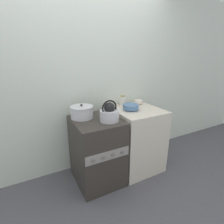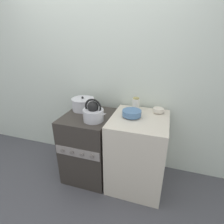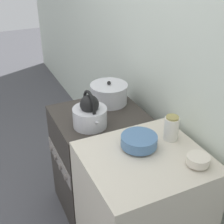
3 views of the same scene
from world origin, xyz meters
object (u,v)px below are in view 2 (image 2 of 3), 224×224
(small_ceramic_bowl, at_px, (158,110))
(storage_jar, at_px, (136,104))
(cooking_pot, at_px, (83,104))
(enamel_bowl, at_px, (132,113))
(stove, at_px, (90,145))
(kettle, at_px, (94,113))

(small_ceramic_bowl, height_order, storage_jar, storage_jar)
(cooking_pot, bearing_deg, enamel_bowl, -9.40)
(stove, xyz_separation_m, enamel_bowl, (0.52, 0.03, 0.50))
(stove, relative_size, small_ceramic_bowl, 6.94)
(kettle, relative_size, storage_jar, 1.80)
(cooking_pot, distance_m, enamel_bowl, 0.65)
(kettle, height_order, storage_jar, kettle)
(kettle, distance_m, cooking_pot, 0.36)
(kettle, bearing_deg, small_ceramic_bowl, 27.64)
(small_ceramic_bowl, xyz_separation_m, storage_jar, (-0.27, 0.01, 0.04))
(stove, relative_size, cooking_pot, 3.03)
(kettle, relative_size, enamel_bowl, 1.32)
(stove, relative_size, kettle, 3.06)
(enamel_bowl, bearing_deg, kettle, -159.64)
(small_ceramic_bowl, bearing_deg, cooking_pot, -174.02)
(cooking_pot, height_order, storage_jar, storage_jar)
(kettle, bearing_deg, cooking_pot, 134.97)
(kettle, xyz_separation_m, small_ceramic_bowl, (0.67, 0.35, -0.02))
(cooking_pot, bearing_deg, kettle, -45.03)
(stove, distance_m, small_ceramic_bowl, 0.96)
(kettle, height_order, cooking_pot, kettle)
(kettle, height_order, enamel_bowl, kettle)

